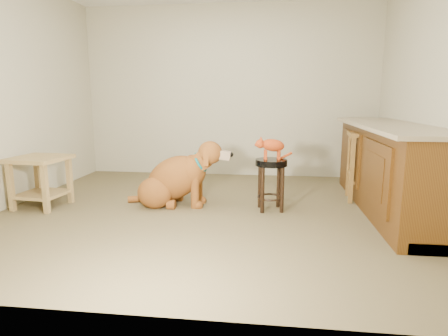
# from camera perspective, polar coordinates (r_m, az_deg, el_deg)

# --- Properties ---
(floor) EXTENTS (4.50, 4.00, 0.01)m
(floor) POSITION_cam_1_polar(r_m,az_deg,el_deg) (4.09, -2.29, -6.61)
(floor) COLOR brown
(floor) RESTS_ON ground
(room_shell) EXTENTS (4.54, 4.04, 2.62)m
(room_shell) POSITION_cam_1_polar(r_m,az_deg,el_deg) (3.93, -2.48, 17.38)
(room_shell) COLOR #AFA98D
(room_shell) RESTS_ON ground
(cabinet_run) EXTENTS (0.70, 2.56, 0.94)m
(cabinet_run) POSITION_cam_1_polar(r_m,az_deg,el_deg) (4.43, 24.05, -0.36)
(cabinet_run) COLOR #4F2D0E
(cabinet_run) RESTS_ON ground
(padded_stool) EXTENTS (0.34, 0.34, 0.56)m
(padded_stool) POSITION_cam_1_polar(r_m,az_deg,el_deg) (4.08, 7.18, -0.95)
(padded_stool) COLOR black
(padded_stool) RESTS_ON ground
(wood_stool) EXTENTS (0.49, 0.49, 0.82)m
(wood_stool) POSITION_cam_1_polar(r_m,az_deg,el_deg) (4.74, 20.85, 0.39)
(wood_stool) COLOR brown
(wood_stool) RESTS_ON ground
(side_table) EXTENTS (0.60, 0.60, 0.57)m
(side_table) POSITION_cam_1_polar(r_m,az_deg,el_deg) (4.65, -26.18, -0.83)
(side_table) COLOR #997A46
(side_table) RESTS_ON ground
(golden_retriever) EXTENTS (1.26, 0.62, 0.79)m
(golden_retriever) POSITION_cam_1_polar(r_m,az_deg,el_deg) (4.30, -7.39, -1.75)
(golden_retriever) COLOR brown
(golden_retriever) RESTS_ON ground
(tabby_kitten) EXTENTS (0.41, 0.21, 0.27)m
(tabby_kitten) POSITION_cam_1_polar(r_m,az_deg,el_deg) (4.03, 7.14, 3.36)
(tabby_kitten) COLOR #9E340F
(tabby_kitten) RESTS_ON padded_stool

